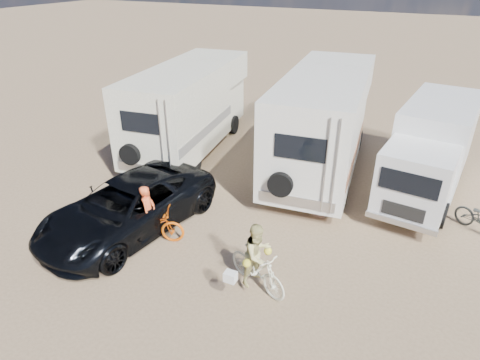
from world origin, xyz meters
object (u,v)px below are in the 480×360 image
at_px(box_truck, 430,152).
at_px(crate, 320,210).
at_px(rv_left, 189,109).
at_px(cooler, 181,208).
at_px(rv_main, 323,124).
at_px(bike_woman, 257,269).
at_px(rider_woman, 257,260).
at_px(rider_man, 149,217).
at_px(bike_man, 150,225).
at_px(dark_suv, 128,206).

bearing_deg(box_truck, crate, -126.46).
relative_size(rv_left, cooler, 12.80).
height_order(rv_main, rv_left, rv_main).
bearing_deg(rv_main, box_truck, -9.33).
height_order(rv_main, box_truck, rv_main).
distance_m(bike_woman, rider_woman, 0.26).
height_order(bike_woman, rider_man, rider_man).
relative_size(bike_woman, cooler, 3.15).
relative_size(rider_woman, crate, 4.00).
bearing_deg(bike_man, rv_left, 2.09).
bearing_deg(rv_main, rider_woman, -91.94).
xyz_separation_m(rv_left, cooler, (2.57, -4.74, -1.52)).
bearing_deg(bike_man, dark_suv, 58.37).
relative_size(rv_main, box_truck, 1.24).
height_order(rider_woman, cooler, rider_woman).
xyz_separation_m(bike_woman, rider_woman, (0.00, 0.00, 0.26)).
bearing_deg(crate, cooler, -154.12).
bearing_deg(dark_suv, rider_woman, 0.94).
relative_size(rv_main, cooler, 13.68).
bearing_deg(rider_man, rider_woman, -117.34).
bearing_deg(bike_man, bike_woman, -117.34).
height_order(rv_main, bike_woman, rv_main).
bearing_deg(crate, rv_main, 106.95).
relative_size(dark_suv, cooler, 9.59).
bearing_deg(bike_man, cooler, -21.86).
distance_m(dark_suv, cooler, 1.73).
relative_size(bike_woman, rider_man, 1.17).
xyz_separation_m(bike_woman, rider_man, (-3.56, 0.48, 0.23)).
distance_m(bike_woman, crate, 3.99).
distance_m(rider_man, crate, 5.37).
xyz_separation_m(rv_left, dark_suv, (1.61, -6.08, -0.97)).
distance_m(rv_left, cooler, 5.60).
distance_m(bike_man, rider_man, 0.27).
bearing_deg(rider_woman, box_truck, -2.31).
height_order(dark_suv, cooler, dark_suv).
distance_m(bike_man, rider_woman, 3.60).
height_order(rider_man, crate, rider_man).
bearing_deg(rv_main, bike_woman, -91.94).
distance_m(rv_main, crate, 3.76).
distance_m(bike_woman, rider_man, 3.60).
distance_m(rv_main, rv_left, 5.61).
relative_size(bike_man, rider_woman, 1.21).
distance_m(rv_left, rider_man, 6.82).
relative_size(rv_left, bike_woman, 4.06).
bearing_deg(rider_woman, bike_woman, 0.00).
bearing_deg(dark_suv, rv_left, 114.27).
height_order(box_truck, cooler, box_truck).
distance_m(rider_woman, cooler, 4.08).
xyz_separation_m(dark_suv, cooler, (0.96, 1.34, -0.55)).
bearing_deg(dark_suv, cooler, 63.85).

